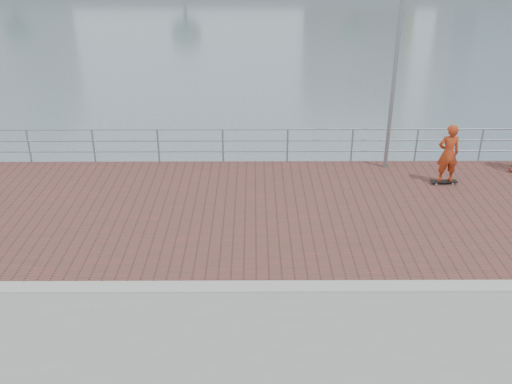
{
  "coord_description": "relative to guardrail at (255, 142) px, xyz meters",
  "views": [
    {
      "loc": [
        -0.06,
        -9.98,
        6.99
      ],
      "look_at": [
        0.0,
        2.0,
        1.3
      ],
      "focal_mm": 40.0,
      "sensor_mm": 36.0,
      "label": 1
    }
  ],
  "objects": [
    {
      "name": "skateboard",
      "position": [
        5.54,
        -1.76,
        -0.6
      ],
      "size": [
        0.78,
        0.25,
        0.09
      ],
      "rotation": [
        0.0,
        0.0,
        0.06
      ],
      "color": "black",
      "rests_on": "brick_lane"
    },
    {
      "name": "brick_lane",
      "position": [
        -0.0,
        -3.4,
        -0.68
      ],
      "size": [
        40.0,
        6.8,
        0.02
      ],
      "primitive_type": "cube",
      "color": "brown",
      "rests_on": "seawall"
    },
    {
      "name": "skateboarder",
      "position": [
        5.54,
        -1.76,
        0.28
      ],
      "size": [
        0.66,
        0.45,
        1.74
      ],
      "primitive_type": "imported",
      "rotation": [
        0.0,
        0.0,
        3.2
      ],
      "color": "#B23817",
      "rests_on": "skateboard"
    },
    {
      "name": "curb",
      "position": [
        -0.0,
        -7.0,
        -0.66
      ],
      "size": [
        40.0,
        0.4,
        0.06
      ],
      "primitive_type": "cube",
      "color": "#B7B5AD",
      "rests_on": "seawall"
    },
    {
      "name": "guardrail",
      "position": [
        0.0,
        0.0,
        0.0
      ],
      "size": [
        39.06,
        0.06,
        1.13
      ],
      "color": "#8C9EA8",
      "rests_on": "brick_lane"
    },
    {
      "name": "water",
      "position": [
        -0.0,
        -7.0,
        -2.69
      ],
      "size": [
        400.0,
        400.0,
        0.0
      ],
      "primitive_type": "plane",
      "color": "slate",
      "rests_on": "ground"
    },
    {
      "name": "street_lamp",
      "position": [
        4.07,
        -0.93,
        3.52
      ],
      "size": [
        0.43,
        1.26,
        5.93
      ],
      "color": "gray",
      "rests_on": "brick_lane"
    }
  ]
}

